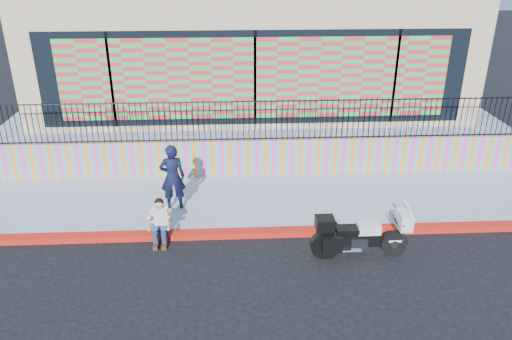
{
  "coord_description": "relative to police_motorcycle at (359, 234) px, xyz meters",
  "views": [
    {
      "loc": [
        -0.72,
        -10.38,
        6.43
      ],
      "look_at": [
        -0.12,
        1.2,
        1.21
      ],
      "focal_mm": 35.0,
      "sensor_mm": 36.0,
      "label": 1
    }
  ],
  "objects": [
    {
      "name": "sidewalk",
      "position": [
        -2.06,
        2.63,
        -0.49
      ],
      "size": [
        16.0,
        3.0,
        0.15
      ],
      "primitive_type": "cube",
      "color": "#969BB4",
      "rests_on": "ground"
    },
    {
      "name": "ground",
      "position": [
        -2.06,
        0.98,
        -0.57
      ],
      "size": [
        90.0,
        90.0,
        0.0
      ],
      "primitive_type": "plane",
      "color": "black",
      "rests_on": "ground"
    },
    {
      "name": "seated_man",
      "position": [
        -4.51,
        0.82,
        -0.12
      ],
      "size": [
        0.54,
        0.71,
        1.06
      ],
      "color": "navy",
      "rests_on": "ground"
    },
    {
      "name": "police_officer",
      "position": [
        -4.32,
        2.24,
        0.47
      ],
      "size": [
        0.69,
        0.49,
        1.76
      ],
      "primitive_type": "imported",
      "rotation": [
        0.0,
        0.0,
        3.26
      ],
      "color": "black",
      "rests_on": "sidewalk"
    },
    {
      "name": "mural_wall",
      "position": [
        -2.06,
        4.23,
        0.13
      ],
      "size": [
        16.0,
        0.2,
        1.1
      ],
      "primitive_type": "cube",
      "color": "#FF439D",
      "rests_on": "sidewalk"
    },
    {
      "name": "red_curb",
      "position": [
        -2.06,
        0.98,
        -0.49
      ],
      "size": [
        16.0,
        0.3,
        0.15
      ],
      "primitive_type": "cube",
      "color": "red",
      "rests_on": "ground"
    },
    {
      "name": "storefront_building",
      "position": [
        -2.06,
        9.11,
        2.68
      ],
      "size": [
        14.0,
        8.06,
        4.0
      ],
      "color": "tan",
      "rests_on": "elevated_platform"
    },
    {
      "name": "metal_fence",
      "position": [
        -2.06,
        4.23,
        1.28
      ],
      "size": [
        15.8,
        0.04,
        1.2
      ],
      "primitive_type": null,
      "color": "black",
      "rests_on": "mural_wall"
    },
    {
      "name": "police_motorcycle",
      "position": [
        0.0,
        0.0,
        0.0
      ],
      "size": [
        2.17,
        0.72,
        1.35
      ],
      "color": "black",
      "rests_on": "ground"
    },
    {
      "name": "elevated_platform",
      "position": [
        -2.06,
        9.33,
        0.06
      ],
      "size": [
        16.0,
        10.0,
        1.25
      ],
      "primitive_type": "cube",
      "color": "#969BB4",
      "rests_on": "ground"
    }
  ]
}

